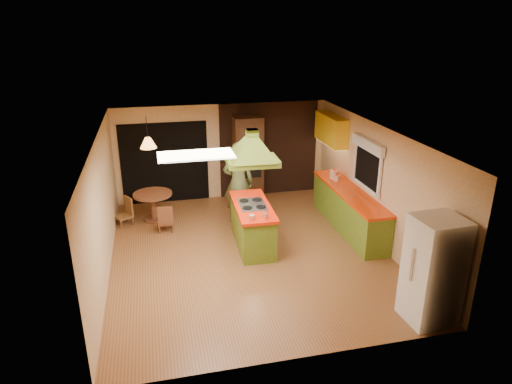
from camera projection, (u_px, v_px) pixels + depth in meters
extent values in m
plane|color=brown|center=(249.00, 252.00, 9.42)|extent=(6.50, 6.50, 0.00)
plane|color=beige|center=(222.00, 152.00, 11.94)|extent=(5.50, 0.00, 5.50)
plane|color=beige|center=(300.00, 282.00, 6.01)|extent=(5.50, 0.00, 5.50)
plane|color=beige|center=(103.00, 208.00, 8.40)|extent=(0.00, 6.50, 6.50)
plane|color=beige|center=(377.00, 185.00, 9.55)|extent=(0.00, 6.50, 6.50)
plane|color=silver|center=(248.00, 133.00, 8.53)|extent=(6.50, 6.50, 0.00)
cube|color=#381E14|center=(269.00, 149.00, 12.18)|extent=(2.64, 0.03, 2.50)
cube|color=black|center=(165.00, 163.00, 11.67)|extent=(2.20, 0.03, 2.10)
cube|color=olive|center=(349.00, 211.00, 10.33)|extent=(0.58, 3.00, 0.86)
cube|color=#E53807|center=(350.00, 192.00, 10.16)|extent=(0.62, 3.05, 0.06)
cube|color=yellow|center=(331.00, 129.00, 11.27)|extent=(0.34, 1.40, 0.70)
cube|color=black|center=(368.00, 166.00, 9.80)|extent=(0.03, 1.16, 0.96)
cube|color=white|center=(368.00, 145.00, 9.63)|extent=(0.10, 1.35, 0.22)
cube|color=white|center=(196.00, 155.00, 7.21)|extent=(1.20, 0.60, 0.03)
cube|color=olive|center=(252.00, 226.00, 9.58)|extent=(0.73, 1.76, 0.85)
cube|color=red|center=(252.00, 206.00, 9.42)|extent=(0.79, 1.84, 0.06)
cube|color=silver|center=(252.00, 205.00, 9.41)|extent=(0.55, 0.78, 0.02)
cube|color=#5C6E1B|center=(252.00, 161.00, 9.08)|extent=(1.05, 0.78, 0.12)
pyramid|color=#5C6E1B|center=(252.00, 136.00, 8.90)|extent=(1.05, 0.78, 0.45)
cube|color=#5C6E1B|center=(252.00, 133.00, 8.87)|extent=(0.22, 0.22, 0.14)
imported|color=#4A552D|center=(238.00, 183.00, 10.53)|extent=(0.79, 0.61, 1.93)
cube|color=white|center=(433.00, 270.00, 7.02)|extent=(0.76, 0.72, 1.75)
cube|color=#482917|center=(248.00, 159.00, 11.84)|extent=(0.74, 0.60, 2.21)
cube|color=black|center=(250.00, 151.00, 11.46)|extent=(0.57, 0.03, 0.45)
cube|color=black|center=(250.00, 170.00, 11.64)|extent=(0.57, 0.03, 0.45)
cylinder|color=brown|center=(153.00, 194.00, 10.68)|extent=(0.91, 0.91, 0.05)
cylinder|color=brown|center=(154.00, 207.00, 10.80)|extent=(0.14, 0.14, 0.64)
cylinder|color=brown|center=(155.00, 219.00, 10.91)|extent=(0.51, 0.51, 0.05)
cone|color=#FF9E3F|center=(148.00, 143.00, 10.24)|extent=(0.44, 0.44, 0.24)
cylinder|color=beige|center=(334.00, 175.00, 10.86)|extent=(0.15, 0.15, 0.22)
cylinder|color=#F7EEC7|center=(333.00, 174.00, 10.95)|extent=(0.18, 0.18, 0.20)
cylinder|color=beige|center=(337.00, 178.00, 10.72)|extent=(0.12, 0.12, 0.15)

